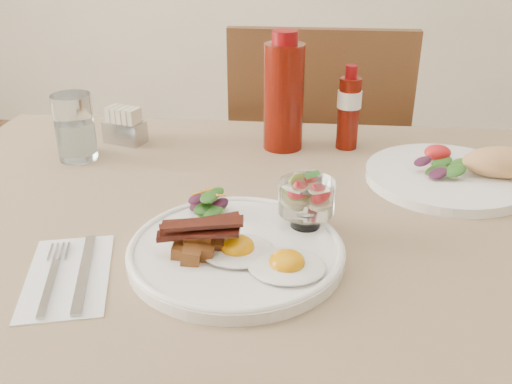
% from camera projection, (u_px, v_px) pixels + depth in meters
% --- Properties ---
extents(table, '(1.33, 0.88, 0.75)m').
position_uv_depth(table, '(318.00, 276.00, 0.86)').
color(table, brown).
rests_on(table, ground).
extents(chair_far, '(0.42, 0.42, 0.93)m').
position_uv_depth(chair_far, '(315.00, 177.00, 1.51)').
color(chair_far, brown).
rests_on(chair_far, ground).
extents(main_plate, '(0.28, 0.28, 0.02)m').
position_uv_depth(main_plate, '(236.00, 252.00, 0.74)').
color(main_plate, white).
rests_on(main_plate, table).
extents(fried_eggs, '(0.17, 0.13, 0.03)m').
position_uv_depth(fried_eggs, '(262.00, 256.00, 0.70)').
color(fried_eggs, white).
rests_on(fried_eggs, main_plate).
extents(bacon_potato_pile, '(0.11, 0.07, 0.05)m').
position_uv_depth(bacon_potato_pile, '(198.00, 239.00, 0.70)').
color(bacon_potato_pile, brown).
rests_on(bacon_potato_pile, main_plate).
extents(side_salad, '(0.06, 0.06, 0.03)m').
position_uv_depth(side_salad, '(210.00, 203.00, 0.81)').
color(side_salad, '#204713').
rests_on(side_salad, main_plate).
extents(fruit_cup, '(0.08, 0.08, 0.08)m').
position_uv_depth(fruit_cup, '(306.00, 197.00, 0.76)').
color(fruit_cup, white).
rests_on(fruit_cup, main_plate).
extents(second_plate, '(0.29, 0.27, 0.07)m').
position_uv_depth(second_plate, '(460.00, 172.00, 0.94)').
color(second_plate, white).
rests_on(second_plate, table).
extents(ketchup_bottle, '(0.09, 0.09, 0.22)m').
position_uv_depth(ketchup_bottle, '(284.00, 95.00, 1.04)').
color(ketchup_bottle, '#5B0D05').
rests_on(ketchup_bottle, table).
extents(hot_sauce_bottle, '(0.05, 0.05, 0.16)m').
position_uv_depth(hot_sauce_bottle, '(349.00, 109.00, 1.05)').
color(hot_sauce_bottle, '#5B0D05').
rests_on(hot_sauce_bottle, table).
extents(sugar_caddy, '(0.09, 0.06, 0.07)m').
position_uv_depth(sugar_caddy, '(125.00, 127.00, 1.10)').
color(sugar_caddy, '#AAAAAE').
rests_on(sugar_caddy, table).
extents(water_glass, '(0.07, 0.07, 0.12)m').
position_uv_depth(water_glass, '(75.00, 131.00, 1.02)').
color(water_glass, white).
rests_on(water_glass, table).
extents(napkin_cutlery, '(0.14, 0.20, 0.01)m').
position_uv_depth(napkin_cutlery, '(69.00, 275.00, 0.70)').
color(napkin_cutlery, white).
rests_on(napkin_cutlery, table).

